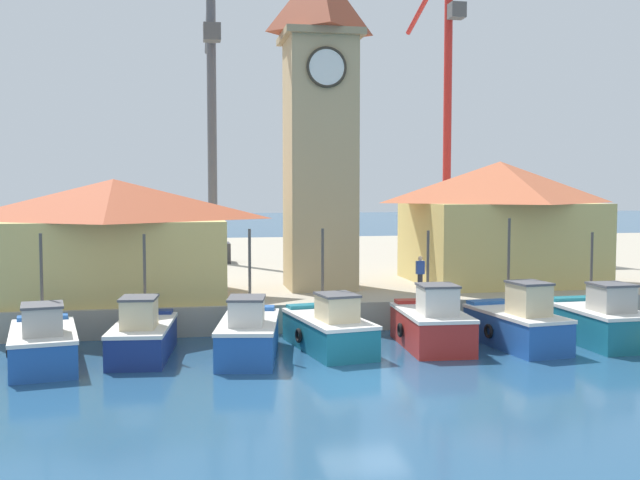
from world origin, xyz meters
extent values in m
plane|color=navy|center=(0.00, 0.00, 0.00)|extent=(300.00, 300.00, 0.00)
cube|color=#A89E89|center=(0.00, 27.44, 0.57)|extent=(120.00, 40.00, 1.13)
cube|color=#2356A8|center=(-9.58, 3.66, 0.53)|extent=(2.67, 4.76, 1.06)
cube|color=#2356A8|center=(-9.92, 5.63, 1.18)|extent=(1.72, 0.87, 0.24)
cube|color=silver|center=(-9.58, 3.66, 1.11)|extent=(2.74, 4.83, 0.12)
cube|color=#B2ADA3|center=(-9.45, 2.89, 1.60)|extent=(1.37, 1.53, 0.85)
cube|color=#4C4C51|center=(-9.45, 2.89, 2.06)|extent=(1.46, 1.62, 0.08)
cylinder|color=#4C4742|center=(-9.68, 4.22, 2.69)|extent=(0.10, 0.10, 3.03)
torus|color=black|center=(-10.65, 3.71, 0.53)|extent=(0.21, 0.53, 0.52)
cube|color=navy|center=(-6.51, 4.42, 0.51)|extent=(2.21, 4.57, 1.02)
cube|color=navy|center=(-6.32, 6.36, 1.14)|extent=(1.56, 0.75, 0.24)
cube|color=silver|center=(-6.51, 4.42, 1.07)|extent=(2.28, 4.63, 0.12)
cube|color=beige|center=(-6.59, 3.65, 1.60)|extent=(1.19, 1.42, 0.93)
cube|color=#4C4C51|center=(-6.59, 3.65, 2.10)|extent=(1.28, 1.51, 0.08)
cylinder|color=#4C4742|center=(-6.46, 4.97, 2.61)|extent=(0.10, 0.10, 2.97)
torus|color=black|center=(-7.45, 4.73, 0.51)|extent=(0.17, 0.53, 0.52)
cube|color=#2356A8|center=(-3.03, 3.74, 0.57)|extent=(2.57, 4.98, 1.14)
cube|color=#2356A8|center=(-2.68, 5.83, 1.26)|extent=(1.61, 0.85, 0.24)
cube|color=silver|center=(-3.03, 3.74, 1.19)|extent=(2.63, 5.05, 0.12)
cube|color=beige|center=(-3.17, 2.92, 1.66)|extent=(1.30, 1.58, 0.82)
cube|color=#4C4C51|center=(-3.17, 2.92, 2.11)|extent=(1.39, 1.68, 0.08)
cylinder|color=#4C4742|center=(-2.93, 4.32, 2.76)|extent=(0.10, 0.10, 3.02)
torus|color=black|center=(-3.96, 4.13, 0.57)|extent=(0.20, 0.53, 0.52)
cube|color=#196B7F|center=(-0.19, 4.30, 0.53)|extent=(2.64, 4.92, 1.07)
cube|color=#196B7F|center=(-0.54, 6.36, 1.19)|extent=(1.68, 0.86, 0.24)
cube|color=silver|center=(-0.19, 4.30, 1.12)|extent=(2.71, 4.99, 0.12)
cube|color=beige|center=(-0.06, 3.50, 1.60)|extent=(1.35, 1.57, 0.84)
cube|color=#4C4C51|center=(-0.06, 3.50, 2.06)|extent=(1.44, 1.66, 0.08)
cylinder|color=#4C4742|center=(-0.29, 4.88, 2.70)|extent=(0.10, 0.10, 3.05)
torus|color=black|center=(-1.24, 4.36, 0.53)|extent=(0.21, 0.53, 0.52)
cube|color=#AD2823|center=(3.50, 4.08, 0.60)|extent=(2.24, 4.34, 1.20)
cube|color=#AD2823|center=(3.60, 5.94, 1.32)|extent=(1.74, 0.69, 0.24)
cube|color=silver|center=(3.50, 4.08, 1.25)|extent=(2.30, 4.40, 0.12)
cube|color=beige|center=(3.46, 3.34, 1.79)|extent=(1.27, 1.33, 0.96)
cube|color=#4C4C51|center=(3.46, 3.34, 2.30)|extent=(1.36, 1.42, 0.08)
cylinder|color=#4C4742|center=(3.53, 4.61, 2.72)|extent=(0.10, 0.10, 2.83)
torus|color=black|center=(2.43, 4.35, 0.60)|extent=(0.15, 0.53, 0.52)
cube|color=#2356A8|center=(6.49, 3.59, 0.58)|extent=(2.35, 4.57, 1.16)
cube|color=#2356A8|center=(6.24, 5.51, 1.28)|extent=(1.60, 0.79, 0.24)
cube|color=silver|center=(6.49, 3.59, 1.21)|extent=(2.42, 4.63, 0.12)
cube|color=beige|center=(6.59, 2.83, 1.81)|extent=(1.24, 1.44, 1.08)
cube|color=#4C4C51|center=(6.59, 2.83, 2.39)|extent=(1.33, 1.53, 0.08)
cylinder|color=#4C4742|center=(6.42, 4.13, 2.92)|extent=(0.10, 0.10, 3.31)
torus|color=black|center=(5.49, 3.68, 0.58)|extent=(0.19, 0.53, 0.52)
cube|color=#196B7F|center=(9.71, 3.58, 0.60)|extent=(2.19, 4.33, 1.19)
cube|color=#196B7F|center=(9.64, 5.46, 1.31)|extent=(1.76, 0.66, 0.24)
cube|color=silver|center=(9.71, 3.58, 1.24)|extent=(2.25, 4.39, 0.12)
cube|color=#B2ADA3|center=(9.73, 2.84, 1.76)|extent=(1.27, 1.32, 0.91)
cube|color=#4C4C51|center=(9.73, 2.84, 2.26)|extent=(1.35, 1.40, 0.08)
cylinder|color=#4C4742|center=(9.69, 4.12, 2.67)|extent=(0.10, 0.10, 2.73)
torus|color=black|center=(8.60, 3.76, 0.60)|extent=(0.14, 0.52, 0.52)
cube|color=tan|center=(0.94, 11.99, 6.66)|extent=(2.95, 2.95, 11.05)
cube|color=#9C865F|center=(0.94, 11.99, 12.33)|extent=(3.45, 3.45, 0.30)
cylinder|color=white|center=(0.94, 10.46, 10.77)|extent=(1.62, 0.12, 1.62)
torus|color=#332D23|center=(0.94, 10.42, 10.77)|extent=(1.74, 0.12, 1.74)
cube|color=tan|center=(-7.92, 10.71, 2.75)|extent=(8.88, 5.96, 3.23)
pyramid|color=#B25133|center=(-7.92, 10.71, 5.20)|extent=(9.28, 6.36, 1.67)
cube|color=tan|center=(9.86, 12.67, 3.05)|extent=(8.11, 6.88, 3.83)
pyramid|color=#C1603D|center=(9.86, 12.67, 5.95)|extent=(8.51, 7.28, 1.97)
cube|color=#353539|center=(-3.29, 24.71, 1.73)|extent=(2.00, 2.00, 1.20)
cylinder|color=#4C4C51|center=(-3.29, 24.71, 9.72)|extent=(0.56, 0.56, 14.78)
cylinder|color=#4C4C51|center=(-3.28, 27.92, 16.82)|extent=(0.38, 6.61, 4.16)
cube|color=#4C4C4C|center=(-3.29, 23.51, 14.69)|extent=(1.00, 1.00, 1.00)
cube|color=maroon|center=(12.78, 27.90, 1.73)|extent=(2.00, 2.00, 1.20)
cylinder|color=red|center=(12.78, 27.90, 11.28)|extent=(0.56, 0.56, 17.88)
cube|color=#4C4C4C|center=(12.90, 26.67, 17.35)|extent=(1.00, 1.00, 1.00)
cylinder|color=#33333D|center=(4.83, 9.42, 1.56)|extent=(0.22, 0.22, 0.85)
cube|color=#2D4CA5|center=(4.83, 9.42, 2.26)|extent=(0.34, 0.22, 0.56)
sphere|color=beige|center=(4.83, 9.42, 2.65)|extent=(0.20, 0.20, 0.20)
camera|label=1|loc=(-5.24, -21.05, 5.65)|focal=42.00mm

